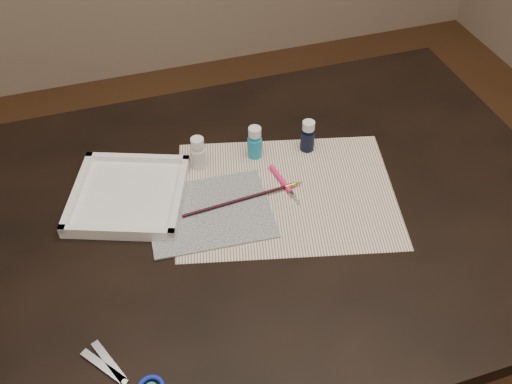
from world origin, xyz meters
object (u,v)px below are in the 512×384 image
object	(u,v)px
paint_bottle_white	(198,153)
scissors	(115,379)
paint_bottle_navy	(308,136)
paint_bottle_cyan	(255,142)
canvas	(210,212)
palette_tray	(128,194)
paper	(286,193)

from	to	relation	value
paint_bottle_white	scissors	size ratio (longest dim) A/B	0.46
paint_bottle_navy	paint_bottle_cyan	bearing A→B (deg)	173.37
paint_bottle_navy	scissors	xyz separation A→B (m)	(-0.49, -0.43, -0.03)
canvas	paint_bottle_navy	distance (m)	0.29
palette_tray	paper	bearing A→B (deg)	-14.79
paint_bottle_cyan	paint_bottle_navy	xyz separation A→B (m)	(0.12, -0.01, -0.00)
scissors	palette_tray	bearing A→B (deg)	-49.41
canvas	palette_tray	bearing A→B (deg)	149.06
paint_bottle_cyan	paint_bottle_navy	bearing A→B (deg)	-6.63
canvas	paint_bottle_cyan	xyz separation A→B (m)	(0.14, 0.14, 0.04)
paper	palette_tray	world-z (taller)	palette_tray
paint_bottle_navy	canvas	bearing A→B (deg)	-154.01
canvas	scissors	world-z (taller)	scissors
paper	paint_bottle_navy	size ratio (longest dim) A/B	5.87
paper	paint_bottle_navy	xyz separation A→B (m)	(0.09, 0.12, 0.04)
paper	paint_bottle_cyan	size ratio (longest dim) A/B	5.77
paper	canvas	xyz separation A→B (m)	(-0.16, -0.01, 0.00)
paint_bottle_white	paint_bottle_navy	size ratio (longest dim) A/B	1.02
canvas	scissors	xyz separation A→B (m)	(-0.23, -0.30, 0.00)
canvas	scissors	bearing A→B (deg)	-127.05
scissors	paint_bottle_white	bearing A→B (deg)	-66.31
paint_bottle_white	paint_bottle_cyan	world-z (taller)	same
paint_bottle_cyan	paper	bearing A→B (deg)	-79.02
paint_bottle_white	palette_tray	size ratio (longest dim) A/B	0.35
paint_bottle_navy	scissors	world-z (taller)	paint_bottle_navy
canvas	paint_bottle_white	world-z (taller)	paint_bottle_white
paint_bottle_white	paint_bottle_navy	distance (m)	0.24
scissors	paper	bearing A→B (deg)	-89.63
paint_bottle_navy	paint_bottle_white	bearing A→B (deg)	176.24
scissors	palette_tray	distance (m)	0.40
paint_bottle_white	paint_bottle_cyan	xyz separation A→B (m)	(0.13, -0.00, -0.00)
paint_bottle_navy	palette_tray	distance (m)	0.41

